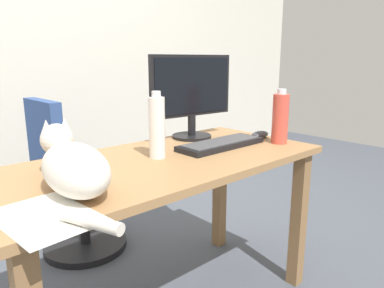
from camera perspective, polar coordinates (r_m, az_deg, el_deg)
name	(u,v)px	position (r m, az deg, el deg)	size (l,w,h in m)	color
back_wall	(22,31)	(2.78, -25.42, 15.96)	(6.00, 0.04, 2.60)	beige
desk	(162,185)	(1.49, -4.73, -6.51)	(1.38, 0.65, 0.72)	#9E7247
office_chair	(74,189)	(2.18, -18.25, -6.78)	(0.48, 0.48, 0.91)	black
monitor	(192,93)	(1.81, -0.02, 8.03)	(0.48, 0.20, 0.42)	black
keyboard	(221,144)	(1.66, 4.64, 0.02)	(0.44, 0.15, 0.03)	black
cat	(73,165)	(1.14, -18.39, -3.22)	(0.24, 0.61, 0.20)	silver
computer_mouse	(260,135)	(1.87, 10.74, 1.48)	(0.11, 0.06, 0.04)	#333338
paper_sheet	(45,217)	(1.01, -22.26, -10.62)	(0.21, 0.30, 0.00)	white
water_bottle	(157,127)	(1.45, -5.52, 2.72)	(0.07, 0.07, 0.27)	silver
spray_bottle	(280,118)	(1.75, 13.84, 4.01)	(0.08, 0.08, 0.26)	#D84C3D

